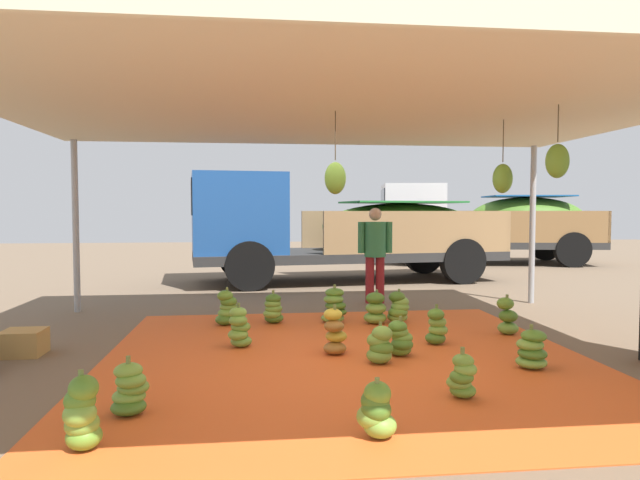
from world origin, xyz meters
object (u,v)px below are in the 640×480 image
Objects in this scene: worker_0 at (375,248)px; banana_bunch_7 at (239,328)px; banana_bunch_0 at (507,317)px; banana_bunch_6 at (130,390)px; cargo_truck_main at (336,228)px; banana_bunch_1 at (532,350)px; banana_bunch_9 at (335,333)px; banana_bunch_14 at (437,327)px; banana_bunch_11 at (462,377)px; banana_bunch_2 at (400,339)px; banana_bunch_10 at (82,415)px; banana_bunch_5 at (227,308)px; banana_bunch_3 at (334,307)px; cargo_truck_far at (482,222)px; banana_bunch_15 at (273,309)px; banana_bunch_4 at (376,411)px; banana_bunch_12 at (375,309)px; banana_bunch_8 at (398,308)px; crate_0 at (23,343)px; banana_bunch_13 at (380,345)px.

banana_bunch_7 is at bearing -126.97° from worker_0.
banana_bunch_6 is (-4.23, -2.38, -0.03)m from banana_bunch_0.
banana_bunch_0 is 6.00m from cargo_truck_main.
banana_bunch_1 is 7.40m from cargo_truck_main.
banana_bunch_9 is 1.15× the size of banana_bunch_14.
banana_bunch_2 is at bearing 96.59° from banana_bunch_11.
banana_bunch_5 is at bearing 79.62° from banana_bunch_10.
cargo_truck_far is (5.78, 8.62, 1.03)m from banana_bunch_3.
banana_bunch_10 is at bearing -108.81° from banana_bunch_15.
worker_0 is (0.32, 5.03, 0.78)m from banana_bunch_11.
banana_bunch_5 is at bearing 126.01° from banana_bunch_9.
banana_bunch_11 is (-1.49, -2.33, -0.04)m from banana_bunch_0.
banana_bunch_7 is 0.08× the size of cargo_truck_far.
worker_0 is (1.82, 1.65, 0.76)m from banana_bunch_15.
banana_bunch_3 is 1.25× the size of banana_bunch_4.
banana_bunch_14 is (1.28, 0.30, -0.03)m from banana_bunch_9.
banana_bunch_4 is 2.00m from banana_bunch_10.
banana_bunch_12 is at bearing 114.88° from banana_bunch_1.
banana_bunch_1 is 3.62m from banana_bunch_15.
banana_bunch_3 reaches higher than banana_bunch_8.
crate_0 is (-4.73, 0.06, -0.07)m from banana_bunch_14.
banana_bunch_13 is at bearing -136.74° from banana_bunch_2.
banana_bunch_12 is 1.03× the size of banana_bunch_15.
banana_bunch_10 is 1.13× the size of banana_bunch_12.
banana_bunch_3 is 1.52m from banana_bunch_5.
banana_bunch_7 is at bearing 161.78° from banana_bunch_2.
banana_bunch_12 is at bearing -4.91° from banana_bunch_5.
banana_bunch_8 is 5.08m from banana_bunch_10.
banana_bunch_12 is at bearing 54.12° from banana_bunch_10.
banana_bunch_0 is 0.93× the size of banana_bunch_9.
banana_bunch_10 reaches higher than banana_bunch_7.
banana_bunch_15 is at bearing 172.44° from banana_bunch_12.
banana_bunch_0 is 0.95× the size of banana_bunch_3.
banana_bunch_0 reaches higher than banana_bunch_8.
banana_bunch_10 reaches higher than banana_bunch_4.
banana_bunch_9 is (-1.15, -1.62, 0.02)m from banana_bunch_8.
banana_bunch_11 is 0.91× the size of banana_bunch_14.
banana_bunch_6 is at bearing -149.91° from banana_bunch_2.
banana_bunch_3 reaches higher than banana_bunch_1.
banana_bunch_7 is (0.21, -1.35, -0.01)m from banana_bunch_5.
banana_bunch_6 is 0.83× the size of banana_bunch_9.
banana_bunch_7 reaches higher than banana_bunch_11.
banana_bunch_9 is at bearing -163.08° from banana_bunch_0.
banana_bunch_2 is (-1.21, 0.63, 0.00)m from banana_bunch_1.
banana_bunch_5 is 1.09× the size of banana_bunch_12.
cargo_truck_far is 4.01× the size of worker_0.
banana_bunch_5 is 1.00× the size of banana_bunch_7.
banana_bunch_15 is at bearing 72.14° from banana_bunch_7.
banana_bunch_1 reaches higher than banana_bunch_11.
banana_bunch_4 is 0.78× the size of banana_bunch_9.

